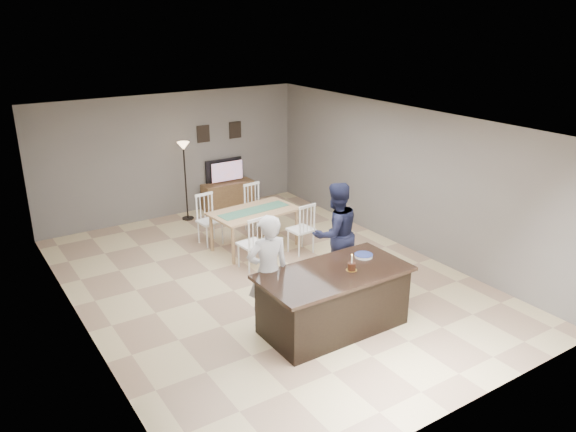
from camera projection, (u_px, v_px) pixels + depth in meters
floor at (268, 281)px, 9.54m from camera, size 8.00×8.00×0.00m
room_shell at (267, 186)px, 8.97m from camera, size 8.00×8.00×8.00m
kitchen_island at (333, 300)px, 7.97m from camera, size 2.15×1.10×0.90m
tv_console at (228, 195)px, 13.02m from camera, size 1.20×0.40×0.60m
television at (226, 171)px, 12.88m from camera, size 0.91×0.12×0.53m
tv_screen_glow at (227, 171)px, 12.82m from camera, size 0.78×0.00×0.78m
picture_frames at (219, 132)px, 12.66m from camera, size 1.10×0.02×0.38m
doorway at (134, 327)px, 5.77m from camera, size 0.00×2.10×2.65m
woman at (268, 272)px, 7.88m from camera, size 0.68×0.50×1.72m
man at (335, 234)px, 9.21m from camera, size 0.88×0.71×1.75m
birthday_cake at (352, 266)px, 7.83m from camera, size 0.16×0.16×0.24m
plate_stack at (364, 256)px, 8.27m from camera, size 0.27×0.27×0.04m
dining_table at (254, 217)px, 10.66m from camera, size 1.70×1.96×0.99m
floor_lamp at (184, 160)px, 11.93m from camera, size 0.26×0.26×1.72m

